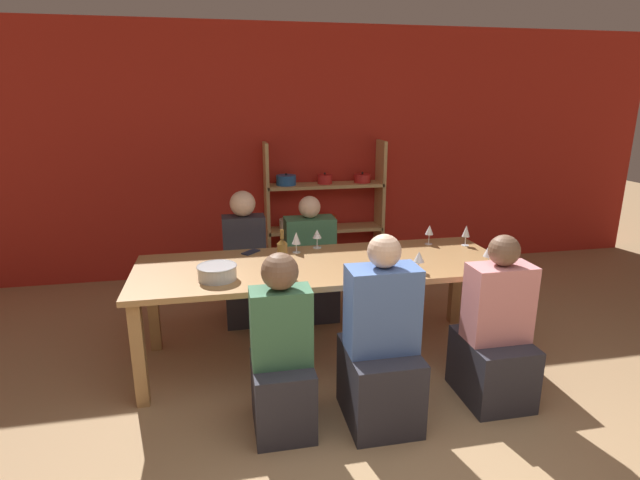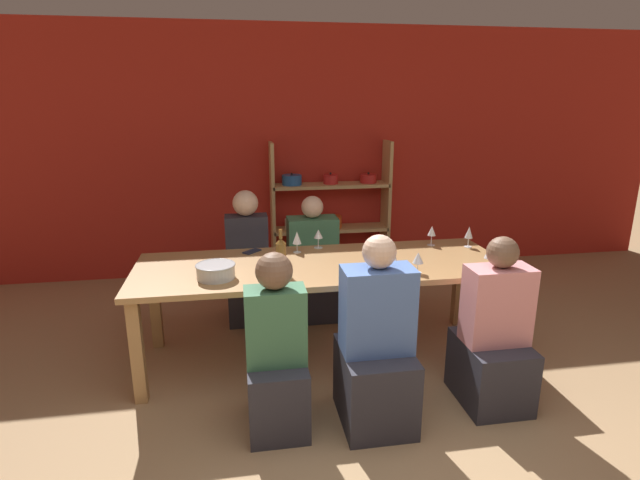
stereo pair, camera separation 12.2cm
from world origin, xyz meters
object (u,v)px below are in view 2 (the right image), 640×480
wine_bottle_green (281,255)px  person_near_c (493,344)px  shelf_unit (330,224)px  person_near_b (277,365)px  wine_glass_white_c (392,256)px  cell_phone (252,251)px  wine_glass_white_a (490,253)px  wine_glass_empty_b (297,238)px  mixing_bowl (216,271)px  wine_glass_white_b (418,258)px  person_near_a (376,357)px  person_far_b (313,273)px  wine_glass_white_d (432,232)px  wine_glass_red_a (318,235)px  wine_glass_empty_a (469,233)px  dining_table (322,273)px  person_far_a (248,272)px

wine_bottle_green → person_near_c: person_near_c is taller
shelf_unit → person_near_b: 2.85m
wine_glass_white_c → cell_phone: 1.15m
wine_glass_white_a → wine_glass_empty_b: bearing=155.8°
wine_bottle_green → person_near_b: (-0.10, -0.65, -0.47)m
mixing_bowl → wine_glass_white_b: size_ratio=1.80×
person_near_a → person_far_b: (-0.13, 1.66, -0.04)m
person_far_b → wine_glass_empty_b: bearing=69.1°
wine_glass_white_d → wine_glass_empty_b: (-1.12, -0.02, -0.00)m
mixing_bowl → wine_glass_white_c: (1.21, -0.07, 0.06)m
wine_bottle_green → wine_glass_empty_b: (0.17, 0.45, -0.01)m
wine_glass_red_a → wine_glass_white_b: wine_glass_red_a is taller
wine_glass_white_d → wine_glass_empty_a: 0.30m
wine_bottle_green → wine_glass_empty_b: bearing=69.6°
wine_glass_empty_b → person_far_b: 0.75m
mixing_bowl → wine_glass_empty_a: 2.05m
wine_bottle_green → person_near_a: (0.50, -0.69, -0.46)m
shelf_unit → wine_glass_white_b: 2.27m
wine_glass_white_c → person_near_c: 0.87m
dining_table → wine_glass_white_b: 0.72m
person_near_a → person_near_b: size_ratio=1.07×
wine_glass_empty_b → person_near_b: (-0.26, -1.10, -0.46)m
wine_glass_empty_a → wine_glass_empty_b: wine_glass_empty_a is taller
dining_table → wine_glass_white_b: bearing=-27.0°
person_near_c → wine_glass_empty_a: bearing=75.1°
wine_glass_empty_b → person_near_a: (0.33, -1.13, -0.45)m
person_far_a → person_near_c: bearing=134.0°
person_near_a → person_near_b: bearing=176.9°
dining_table → person_near_b: 0.94m
wine_glass_white_c → person_near_c: size_ratio=0.15×
cell_phone → person_far_b: (0.56, 0.46, -0.37)m
cell_phone → person_near_a: size_ratio=0.13×
wine_glass_white_d → person_near_a: bearing=-124.3°
cell_phone → person_near_a: (0.69, -1.20, -0.33)m
person_near_a → person_far_a: bearing=113.5°
wine_glass_white_d → mixing_bowl: bearing=-163.7°
cell_phone → wine_glass_white_a: bearing=-21.6°
cell_phone → wine_glass_empty_b: bearing=-10.9°
wine_glass_white_b → wine_glass_empty_a: wine_glass_empty_a is taller
dining_table → person_near_b: (-0.41, -0.80, -0.27)m
wine_glass_red_a → wine_glass_white_b: size_ratio=1.04×
shelf_unit → person_far_a: bearing=-130.6°
shelf_unit → wine_glass_white_b: shelf_unit is taller
wine_glass_white_c → person_far_b: person_far_b is taller
person_far_b → cell_phone: bearing=39.8°
dining_table → wine_glass_red_a: wine_glass_red_a is taller
wine_glass_white_b → wine_glass_white_d: bearing=61.0°
wine_glass_white_d → person_far_a: person_far_a is taller
dining_table → wine_glass_white_c: bearing=-30.5°
cell_phone → shelf_unit: bearing=59.4°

